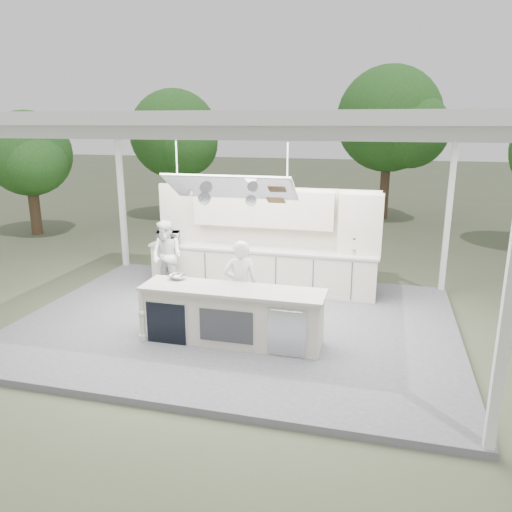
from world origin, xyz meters
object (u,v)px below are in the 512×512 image
(sous_chef, at_px, (167,256))
(demo_island, at_px, (231,315))
(head_chef, at_px, (240,285))
(back_counter, at_px, (261,268))

(sous_chef, bearing_deg, demo_island, -30.56)
(head_chef, xyz_separation_m, sous_chef, (-2.15, 1.64, -0.04))
(back_counter, bearing_deg, head_chef, -85.45)
(demo_island, height_order, head_chef, head_chef)
(back_counter, bearing_deg, sous_chef, -162.81)
(demo_island, height_order, sous_chef, sous_chef)
(sous_chef, bearing_deg, head_chef, -22.19)
(back_counter, distance_m, sous_chef, 2.09)
(demo_island, distance_m, head_chef, 0.66)
(demo_island, xyz_separation_m, head_chef, (0.00, 0.56, 0.34))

